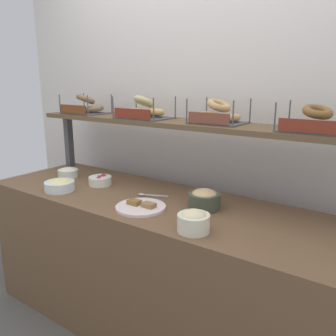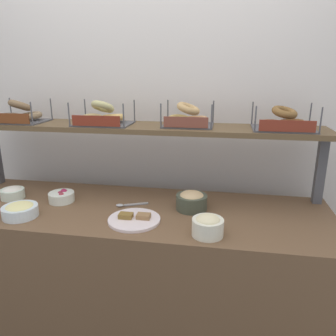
% 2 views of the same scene
% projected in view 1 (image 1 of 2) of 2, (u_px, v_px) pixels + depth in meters
% --- Properties ---
extents(ground_plane, '(8.00, 8.00, 0.00)m').
position_uv_depth(ground_plane, '(153.00, 324.00, 2.23)').
color(ground_plane, '#595651').
extents(back_wall, '(3.39, 0.06, 2.40)m').
position_uv_depth(back_wall, '(200.00, 129.00, 2.37)').
color(back_wall, silver).
rests_on(back_wall, ground_plane).
extents(deli_counter, '(2.19, 0.70, 0.85)m').
position_uv_depth(deli_counter, '(152.00, 265.00, 2.12)').
color(deli_counter, brown).
rests_on(deli_counter, ground_plane).
extents(shelf_riser_left, '(0.05, 0.05, 0.40)m').
position_uv_depth(shelf_riser_left, '(69.00, 141.00, 2.76)').
color(shelf_riser_left, '#4C4C51').
rests_on(shelf_riser_left, deli_counter).
extents(upper_shelf, '(2.15, 0.32, 0.03)m').
position_uv_depth(upper_shelf, '(178.00, 123.00, 2.13)').
color(upper_shelf, brown).
rests_on(upper_shelf, shelf_riser_left).
extents(bowl_cream_cheese, '(0.14, 0.14, 0.07)m').
position_uv_depth(bowl_cream_cheese, '(68.00, 172.00, 2.46)').
color(bowl_cream_cheese, white).
rests_on(bowl_cream_cheese, deli_counter).
extents(bowl_potato_salad, '(0.15, 0.15, 0.10)m').
position_uv_depth(bowl_potato_salad, '(194.00, 221.00, 1.58)').
color(bowl_potato_salad, '#EDE8CD').
rests_on(bowl_potato_salad, deli_counter).
extents(bowl_hummus, '(0.17, 0.17, 0.11)m').
position_uv_depth(bowl_hummus, '(204.00, 199.00, 1.86)').
color(bowl_hummus, '#434939').
rests_on(bowl_hummus, deli_counter).
extents(bowl_egg_salad, '(0.18, 0.18, 0.08)m').
position_uv_depth(bowl_egg_salad, '(60.00, 185.00, 2.16)').
color(bowl_egg_salad, white).
rests_on(bowl_egg_salad, deli_counter).
extents(bowl_beet_salad, '(0.15, 0.15, 0.07)m').
position_uv_depth(bowl_beet_salad, '(100.00, 180.00, 2.28)').
color(bowl_beet_salad, white).
rests_on(bowl_beet_salad, deli_counter).
extents(serving_plate_white, '(0.27, 0.27, 0.04)m').
position_uv_depth(serving_plate_white, '(141.00, 207.00, 1.87)').
color(serving_plate_white, white).
rests_on(serving_plate_white, deli_counter).
extents(serving_spoon_near_plate, '(0.17, 0.08, 0.01)m').
position_uv_depth(serving_spoon_near_plate, '(148.00, 195.00, 2.07)').
color(serving_spoon_near_plate, '#B7B7BC').
rests_on(serving_spoon_near_plate, deli_counter).
extents(bagel_basket_poppy, '(0.31, 0.25, 0.15)m').
position_uv_depth(bagel_basket_poppy, '(85.00, 107.00, 2.54)').
color(bagel_basket_poppy, '#4C4C51').
rests_on(bagel_basket_poppy, upper_shelf).
extents(bagel_basket_plain, '(0.34, 0.26, 0.16)m').
position_uv_depth(bagel_basket_plain, '(144.00, 111.00, 2.23)').
color(bagel_basket_plain, '#4C4C51').
rests_on(bagel_basket_plain, upper_shelf).
extents(bagel_basket_sesame, '(0.29, 0.26, 0.14)m').
position_uv_depth(bagel_basket_sesame, '(218.00, 115.00, 1.98)').
color(bagel_basket_sesame, '#4C4C51').
rests_on(bagel_basket_sesame, upper_shelf).
extents(bagel_basket_cinnamon_raisin, '(0.34, 0.26, 0.14)m').
position_uv_depth(bagel_basket_cinnamon_raisin, '(316.00, 123.00, 1.65)').
color(bagel_basket_cinnamon_raisin, '#4C4C51').
rests_on(bagel_basket_cinnamon_raisin, upper_shelf).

